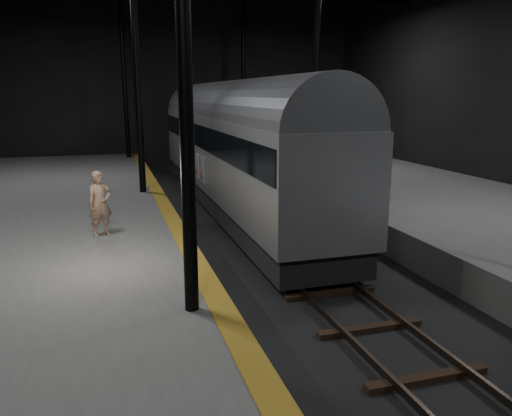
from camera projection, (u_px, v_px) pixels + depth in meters
name	position (u px, v px, depth m)	size (l,w,h in m)	color
ground	(300.00, 269.00, 14.39)	(44.00, 44.00, 0.00)	black
platform_left	(15.00, 280.00, 12.17)	(9.00, 43.80, 1.00)	#4E4E4C
tactile_strip	(187.00, 246.00, 13.25)	(0.50, 43.80, 0.01)	olive
track	(300.00, 267.00, 14.38)	(2.40, 43.00, 0.24)	#3F3328
train	(233.00, 141.00, 21.07)	(3.00, 20.04, 5.36)	#A1A3A8
woman	(100.00, 204.00, 14.03)	(0.68, 0.44, 1.86)	#98755D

